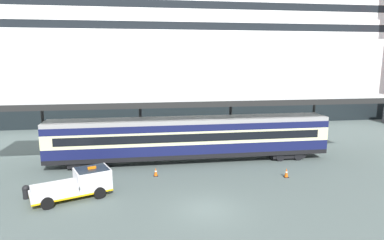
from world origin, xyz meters
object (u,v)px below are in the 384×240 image
traffic_cone_near (156,172)px  quay_bollard (26,191)px  train_carriage (191,137)px  cruise_ship (134,36)px  service_truck (79,183)px  traffic_cone_mid (286,173)px

traffic_cone_near → quay_bollard: (-8.97, -3.13, 0.16)m
quay_bollard → traffic_cone_near: bearing=19.2°
train_carriage → quay_bollard: bearing=-152.1°
train_carriage → traffic_cone_near: size_ratio=35.74×
quay_bollard → cruise_ship: bearing=79.9°
train_carriage → service_truck: train_carriage is taller
service_truck → traffic_cone_near: service_truck is taller
service_truck → traffic_cone_near: (5.41, 3.37, -0.64)m
train_carriage → traffic_cone_near: bearing=-134.7°
service_truck → traffic_cone_mid: 15.92m
train_carriage → traffic_cone_mid: size_ratio=32.80×
train_carriage → traffic_cone_near: train_carriage is taller
service_truck → traffic_cone_mid: size_ratio=7.16×
traffic_cone_mid → train_carriage: bearing=143.2°
train_carriage → traffic_cone_mid: 9.02m
service_truck → traffic_cone_mid: bearing=5.5°
train_carriage → cruise_ship: bearing=99.8°
traffic_cone_near → traffic_cone_mid: (10.43, -1.86, 0.03)m
cruise_ship → train_carriage: size_ratio=5.20×
train_carriage → traffic_cone_near: 5.19m
train_carriage → service_truck: size_ratio=4.58×
service_truck → traffic_cone_near: size_ratio=7.80×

